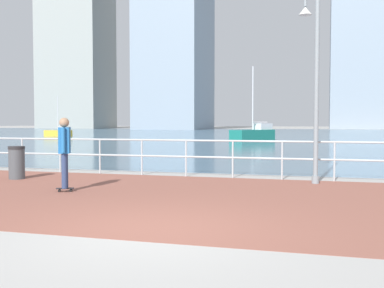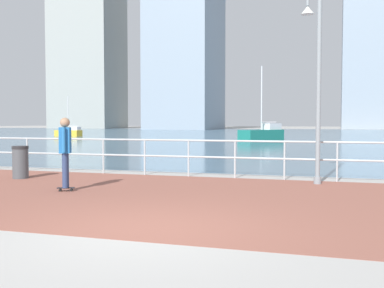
# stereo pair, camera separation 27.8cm
# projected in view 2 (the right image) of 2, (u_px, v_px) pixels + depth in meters

# --- Properties ---
(ground) EXTENTS (220.00, 220.00, 0.00)m
(ground) POSITION_uv_depth(u_px,v_px,m) (305.00, 138.00, 45.20)
(ground) COLOR #ADAAA5
(brick_paving) EXTENTS (28.00, 7.36, 0.01)m
(brick_paving) POSITION_uv_depth(u_px,v_px,m) (199.00, 198.00, 9.87)
(brick_paving) COLOR #935647
(brick_paving) RESTS_ON ground
(harbor_water) EXTENTS (180.00, 88.00, 0.00)m
(harbor_water) POSITION_uv_depth(u_px,v_px,m) (311.00, 135.00, 56.36)
(harbor_water) COLOR slate
(harbor_water) RESTS_ON ground
(waterfront_railing) EXTENTS (25.25, 0.06, 1.10)m
(waterfront_railing) POSITION_uv_depth(u_px,v_px,m) (235.00, 152.00, 13.35)
(waterfront_railing) COLOR #B2BCC1
(waterfront_railing) RESTS_ON ground
(lamppost) EXTENTS (0.60, 0.71, 5.40)m
(lamppost) POSITION_uv_depth(u_px,v_px,m) (315.00, 69.00, 12.14)
(lamppost) COLOR gray
(lamppost) RESTS_ON ground
(skateboarder) EXTENTS (0.41, 0.54, 1.72)m
(skateboarder) POSITION_uv_depth(u_px,v_px,m) (65.00, 147.00, 10.81)
(skateboarder) COLOR black
(skateboarder) RESTS_ON ground
(trash_bin) EXTENTS (0.46, 0.46, 0.93)m
(trash_bin) POSITION_uv_depth(u_px,v_px,m) (20.00, 162.00, 13.29)
(trash_bin) COLOR #474C51
(trash_bin) RESTS_ON ground
(sailboat_gray) EXTENTS (3.40, 4.49, 6.18)m
(sailboat_gray) POSITION_uv_depth(u_px,v_px,m) (263.00, 134.00, 38.66)
(sailboat_gray) COLOR #197266
(sailboat_gray) RESTS_ON ground
(sailboat_yellow) EXTENTS (3.24, 1.41, 4.41)m
(sailboat_yellow) POSITION_uv_depth(u_px,v_px,m) (69.00, 132.00, 51.20)
(sailboat_yellow) COLOR gold
(sailboat_yellow) RESTS_ON ground
(tower_slate) EXTENTS (15.23, 12.55, 43.67)m
(tower_slate) POSITION_uv_depth(u_px,v_px,m) (88.00, 41.00, 112.52)
(tower_slate) COLOR #939993
(tower_slate) RESTS_ON ground
(tower_concrete) EXTENTS (13.19, 17.40, 40.70)m
(tower_concrete) POSITION_uv_depth(u_px,v_px,m) (186.00, 37.00, 98.06)
(tower_concrete) COLOR #8493A3
(tower_concrete) RESTS_ON ground
(tower_brick) EXTENTS (12.90, 12.37, 42.42)m
(tower_brick) POSITION_uv_depth(u_px,v_px,m) (373.00, 38.00, 104.46)
(tower_brick) COLOR #8493A3
(tower_brick) RESTS_ON ground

